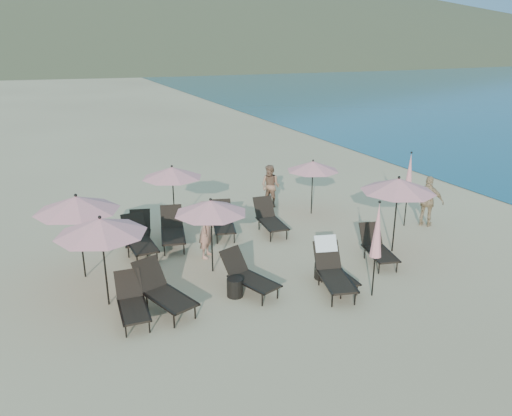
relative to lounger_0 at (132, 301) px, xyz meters
name	(u,v)px	position (x,y,z in m)	size (l,w,h in m)	color
ground	(326,285)	(4.92, -0.42, -0.43)	(800.00, 800.00, 0.00)	#D6BA8C
volcanic_headland	(163,1)	(76.28, 302.20, 26.06)	(690.00, 690.00, 55.00)	brown
lounger_0	(132,301)	(0.00, 0.00, 0.00)	(0.69, 1.64, 0.92)	black
lounger_1	(163,290)	(0.75, 0.11, 0.06)	(1.25, 1.96, 1.06)	black
lounger_2	(248,275)	(2.93, 0.12, 0.02)	(1.17, 1.80, 0.97)	black
lounger_3	(332,268)	(4.98, -0.57, 0.13)	(1.12, 1.98, 1.17)	black
lounger_4	(335,271)	(5.13, -0.48, -0.03)	(0.61, 1.52, 0.87)	black
lounger_5	(377,247)	(7.02, 0.26, 0.01)	(1.00, 1.76, 0.95)	black
lounger_6	(139,233)	(0.99, 4.11, 0.02)	(1.08, 1.81, 0.98)	black
lounger_7	(139,239)	(0.87, 3.54, 0.06)	(0.77, 1.85, 1.05)	black
lounger_8	(173,230)	(1.97, 3.87, 0.06)	(1.08, 1.93, 1.05)	black
lounger_9	(223,221)	(3.71, 4.03, 0.03)	(1.07, 1.82, 0.98)	black
lounger_10	(270,218)	(5.18, 3.61, 0.04)	(0.82, 1.81, 1.01)	black
umbrella_open_0	(101,226)	(-0.42, 0.87, 1.59)	(2.13, 2.13, 2.29)	black
umbrella_open_1	(211,207)	(2.48, 1.57, 1.45)	(1.98, 1.98, 2.13)	black
umbrella_open_2	(398,185)	(7.91, 0.67, 1.65)	(2.19, 2.19, 2.36)	black
umbrella_open_3	(172,172)	(2.43, 5.35, 1.48)	(2.01, 2.01, 2.16)	black
umbrella_open_4	(313,166)	(7.36, 4.62, 1.37)	(1.89, 1.89, 2.03)	black
umbrella_open_5	(77,204)	(-0.79, 2.64, 1.65)	(2.19, 2.19, 2.36)	black
umbrella_closed_0	(377,231)	(5.69, -1.35, 1.31)	(0.29, 0.29, 2.51)	black
umbrella_closed_1	(409,175)	(9.66, 2.24, 1.38)	(0.30, 0.30, 2.60)	black
side_table_0	(235,287)	(2.53, 0.01, -0.19)	(0.41, 0.41, 0.48)	black
side_table_1	(322,271)	(5.04, -0.02, -0.21)	(0.44, 0.44, 0.44)	black
beachgoer_a	(206,229)	(2.65, 2.57, 0.43)	(0.63, 0.41, 1.72)	#B17660
beachgoer_b	(270,186)	(6.33, 5.98, 0.37)	(0.78, 0.61, 1.61)	#91654B
beachgoer_c	(428,201)	(10.35, 1.97, 0.44)	(1.03, 0.43, 1.75)	tan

